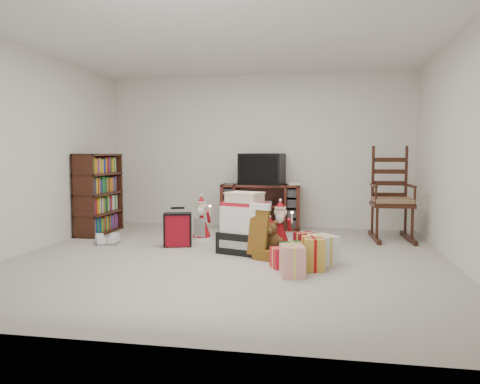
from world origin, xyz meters
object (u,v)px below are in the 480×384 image
at_px(gift_cluster, 302,254).
at_px(teddy_bear, 270,239).
at_px(rocking_chair, 391,206).
at_px(mrs_claus_figurine, 202,223).
at_px(red_suitcase, 178,230).
at_px(santa_figurine, 280,231).
at_px(gift_pile, 245,227).
at_px(sneaker_pair, 107,241).
at_px(crt_television, 262,169).
at_px(bookshelf, 99,195).
at_px(tv_stand, 261,207).

bearing_deg(gift_cluster, teddy_bear, 125.90).
distance_m(rocking_chair, mrs_claus_figurine, 2.70).
bearing_deg(gift_cluster, red_suitcase, 154.99).
bearing_deg(santa_figurine, gift_cluster, -67.32).
distance_m(gift_pile, teddy_bear, 0.34).
xyz_separation_m(sneaker_pair, crt_television, (1.87, 1.69, 0.92)).
relative_size(bookshelf, mrs_claus_figurine, 1.93).
relative_size(sneaker_pair, crt_television, 0.52).
xyz_separation_m(tv_stand, bookshelf, (-2.37, -0.86, 0.22)).
xyz_separation_m(gift_pile, red_suitcase, (-0.93, 0.24, -0.10)).
bearing_deg(bookshelf, mrs_claus_figurine, -9.15).
xyz_separation_m(bookshelf, crt_television, (2.39, 0.87, 0.39)).
relative_size(santa_figurine, sneaker_pair, 1.68).
xyz_separation_m(gift_cluster, crt_television, (-0.77, 2.44, 0.84)).
bearing_deg(bookshelf, red_suitcase, -28.05).
xyz_separation_m(rocking_chair, red_suitcase, (-2.82, -1.08, -0.25)).
bearing_deg(tv_stand, teddy_bear, -81.67).
xyz_separation_m(red_suitcase, crt_television, (0.88, 1.67, 0.75)).
bearing_deg(rocking_chair, sneaker_pair, -166.84).
bearing_deg(teddy_bear, mrs_claus_figurine, 145.57).
height_order(red_suitcase, teddy_bear, red_suitcase).
relative_size(tv_stand, sneaker_pair, 3.39).
bearing_deg(teddy_bear, crt_television, 100.60).
bearing_deg(santa_figurine, crt_television, 105.11).
distance_m(tv_stand, bookshelf, 2.53).
distance_m(red_suitcase, gift_cluster, 1.83).
bearing_deg(mrs_claus_figurine, gift_cluster, -41.49).
relative_size(tv_stand, rocking_chair, 0.93).
relative_size(bookshelf, rocking_chair, 0.88).
distance_m(teddy_bear, sneaker_pair, 2.23).
xyz_separation_m(gift_pile, sneaker_pair, (-1.91, 0.22, -0.27)).
distance_m(bookshelf, gift_cluster, 3.56).
distance_m(sneaker_pair, crt_television, 2.68).
relative_size(bookshelf, red_suitcase, 2.35).
height_order(santa_figurine, sneaker_pair, santa_figurine).
height_order(tv_stand, red_suitcase, tv_stand).
bearing_deg(sneaker_pair, gift_pile, -31.40).
bearing_deg(gift_cluster, santa_figurine, 112.68).
bearing_deg(bookshelf, tv_stand, 19.88).
height_order(mrs_claus_figurine, sneaker_pair, mrs_claus_figurine).
bearing_deg(tv_stand, santa_figurine, -77.11).
xyz_separation_m(santa_figurine, gift_cluster, (0.31, -0.74, -0.11)).
relative_size(tv_stand, gift_pile, 1.76).
bearing_deg(mrs_claus_figurine, bookshelf, 170.85).
bearing_deg(gift_pile, sneaker_pair, -167.50).
height_order(bookshelf, crt_television, crt_television).
xyz_separation_m(santa_figurine, mrs_claus_figurine, (-1.16, 0.56, -0.00)).
xyz_separation_m(red_suitcase, teddy_bear, (1.23, -0.19, -0.05)).
height_order(teddy_bear, sneaker_pair, teddy_bear).
distance_m(tv_stand, red_suitcase, 1.88).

